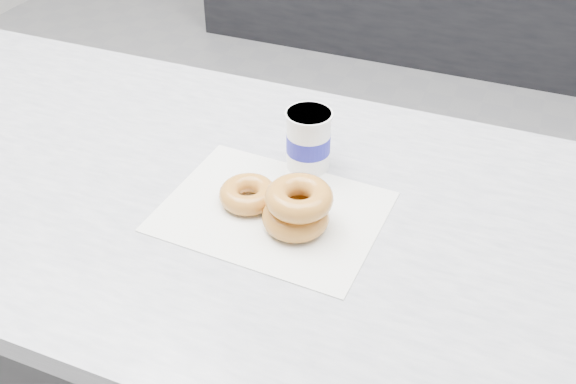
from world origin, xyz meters
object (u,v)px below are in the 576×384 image
object	(u,v)px
counter	(173,341)
donut_single	(248,194)
donut_stack	(297,207)
coffee_cup	(308,140)

from	to	relation	value
counter	donut_single	distance (m)	0.51
donut_single	donut_stack	world-z (taller)	donut_stack
donut_stack	coffee_cup	xyz separation A→B (m)	(-0.04, 0.16, 0.02)
counter	donut_stack	distance (m)	0.57
donut_single	donut_stack	bearing A→B (deg)	-14.77
donut_single	coffee_cup	bearing A→B (deg)	68.31
donut_single	donut_stack	xyz separation A→B (m)	(0.09, -0.02, 0.02)
donut_single	donut_stack	size ratio (longest dim) A/B	0.67
donut_stack	counter	bearing A→B (deg)	173.16
counter	donut_single	xyz separation A→B (m)	(0.20, -0.01, 0.47)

